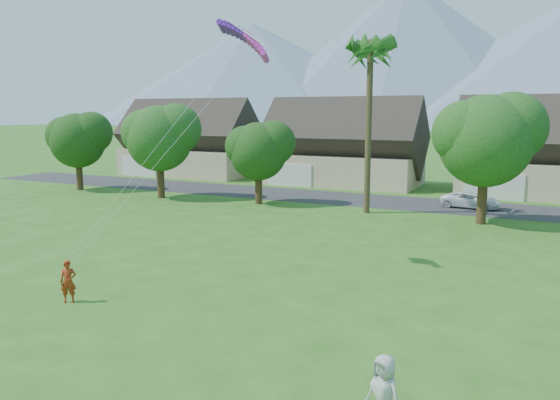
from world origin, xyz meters
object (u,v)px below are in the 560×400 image
Objects in this scene: kite_flyer at (68,281)px; parked_car at (471,200)px; parafoil_kite at (246,37)px; watcher at (384,394)px.

kite_flyer is 31.14m from parked_car.
parked_car is 24.77m from parafoil_kite.
parked_car is at bearing 33.55° from kite_flyer.
kite_flyer is at bearing 164.95° from parked_car.
parked_car is at bearing 121.26° from watcher.
parafoil_kite is at bearing 29.45° from kite_flyer.
parafoil_kite reaches higher than watcher.
parafoil_kite reaches higher than parked_car.
parafoil_kite is (-9.72, 10.87, 9.77)m from watcher.
kite_flyer is 13.75m from watcher.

